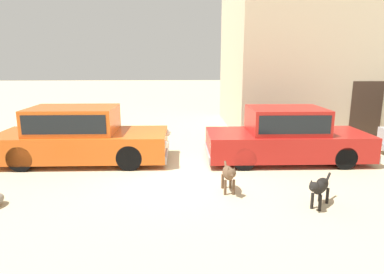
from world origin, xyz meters
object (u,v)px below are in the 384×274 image
object	(u,v)px
parked_sedan_second	(286,135)
stray_dog_spotted	(229,174)
parked_sedan_nearest	(80,135)
stray_dog_tan	(320,186)

from	to	relation	value
parked_sedan_second	stray_dog_spotted	bearing A→B (deg)	-129.97
parked_sedan_second	parked_sedan_nearest	bearing A→B (deg)	178.70
parked_sedan_nearest	stray_dog_tan	distance (m)	6.38
parked_sedan_second	stray_dog_spotted	size ratio (longest dim) A/B	4.70
stray_dog_spotted	stray_dog_tan	bearing A→B (deg)	63.06
parked_sedan_nearest	stray_dog_spotted	xyz separation A→B (m)	(3.82, -2.46, -0.35)
stray_dog_spotted	parked_sedan_nearest	bearing A→B (deg)	-124.08
stray_dog_spotted	stray_dog_tan	world-z (taller)	stray_dog_spotted
parked_sedan_second	stray_dog_tan	distance (m)	3.12
parked_sedan_nearest	stray_dog_spotted	distance (m)	4.55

